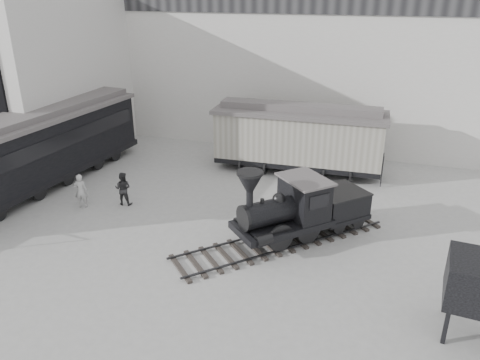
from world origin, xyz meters
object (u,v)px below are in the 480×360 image
(boxcar, at_px, (299,136))
(passenger_coach, at_px, (40,148))
(locomotive, at_px, (297,212))
(visitor_b, at_px, (123,189))
(visitor_a, at_px, (81,191))

(boxcar, bearing_deg, passenger_coach, -154.99)
(locomotive, relative_size, visitor_b, 4.94)
(passenger_coach, xyz_separation_m, visitor_a, (3.34, -1.60, -1.19))
(locomotive, xyz_separation_m, boxcar, (-1.48, 7.38, 0.78))
(locomotive, xyz_separation_m, passenger_coach, (-13.28, 1.34, 0.82))
(boxcar, height_order, visitor_a, boxcar)
(visitor_b, bearing_deg, boxcar, -145.93)
(locomotive, xyz_separation_m, visitor_b, (-8.27, 0.61, -0.39))
(locomotive, bearing_deg, passenger_coach, -141.43)
(visitor_a, bearing_deg, boxcar, -161.62)
(visitor_b, bearing_deg, visitor_a, 16.78)
(boxcar, distance_m, passenger_coach, 13.25)
(locomotive, bearing_deg, visitor_a, -134.18)
(passenger_coach, height_order, visitor_a, passenger_coach)
(visitor_a, height_order, visitor_b, visitor_a)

